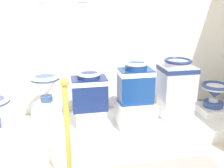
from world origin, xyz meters
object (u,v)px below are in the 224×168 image
antique_toilet_slender_white (46,86)px  plinth_block_leftmost (212,110)px  plinth_block_squat_floral (135,113)px  antique_toilet_leftmost (215,92)px  stanchion_post_near_left (69,161)px  antique_toilet_squat_floral (136,82)px  antique_toilet_pale_glazed (177,78)px  plinth_block_slender_white (48,116)px  antique_toilet_rightmost (89,90)px  plinth_block_rightmost (90,116)px  plinth_block_pale_glazed (174,107)px

antique_toilet_slender_white → plinth_block_leftmost: antique_toilet_slender_white is taller
plinth_block_squat_floral → antique_toilet_leftmost: 1.04m
antique_toilet_slender_white → antique_toilet_leftmost: (1.98, -0.02, -0.20)m
plinth_block_squat_floral → stanchion_post_near_left: (-0.76, -0.87, 0.06)m
antique_toilet_squat_floral → antique_toilet_pale_glazed: 0.54m
plinth_block_squat_floral → antique_toilet_leftmost: size_ratio=1.22×
plinth_block_slender_white → antique_toilet_rightmost: (0.46, -0.02, 0.28)m
plinth_block_slender_white → antique_toilet_leftmost: antique_toilet_leftmost is taller
plinth_block_rightmost → antique_toilet_rightmost: (0.00, 0.00, 0.31)m
plinth_block_pale_glazed → stanchion_post_near_left: bearing=-142.9°
antique_toilet_rightmost → plinth_block_leftmost: (1.52, -0.00, -0.36)m
antique_toilet_rightmost → plinth_block_leftmost: size_ratio=1.22×
antique_toilet_slender_white → plinth_block_pale_glazed: antique_toilet_slender_white is taller
plinth_block_rightmost → antique_toilet_rightmost: bearing=0.0°
plinth_block_squat_floral → antique_toilet_leftmost: antique_toilet_leftmost is taller
plinth_block_pale_glazed → antique_toilet_pale_glazed: antique_toilet_pale_glazed is taller
antique_toilet_squat_floral → antique_toilet_pale_glazed: antique_toilet_squat_floral is taller
plinth_block_rightmost → plinth_block_pale_glazed: plinth_block_pale_glazed is taller
plinth_block_slender_white → antique_toilet_rightmost: antique_toilet_rightmost is taller
plinth_block_pale_glazed → antique_toilet_leftmost: (0.50, -0.02, 0.16)m
plinth_block_slender_white → plinth_block_rightmost: size_ratio=0.96×
plinth_block_slender_white → antique_toilet_leftmost: (1.98, -0.02, 0.15)m
antique_toilet_rightmost → plinth_block_pale_glazed: size_ratio=1.23×
antique_toilet_slender_white → antique_toilet_pale_glazed: (1.47, -0.01, 0.00)m
antique_toilet_rightmost → antique_toilet_pale_glazed: (1.02, 0.01, 0.07)m
antique_toilet_pale_glazed → plinth_block_leftmost: antique_toilet_pale_glazed is taller
plinth_block_leftmost → antique_toilet_squat_floral: bearing=-175.2°
antique_toilet_slender_white → plinth_block_rightmost: bearing=-2.6°
antique_toilet_leftmost → antique_toilet_slender_white: bearing=179.3°
plinth_block_slender_white → stanchion_post_near_left: size_ratio=0.32×
plinth_block_pale_glazed → antique_toilet_pale_glazed: bearing=-135.0°
plinth_block_slender_white → antique_toilet_slender_white: size_ratio=0.87×
antique_toilet_rightmost → stanchion_post_near_left: stanchion_post_near_left is taller
antique_toilet_squat_floral → plinth_block_squat_floral: bearing=0.0°
plinth_block_squat_floral → antique_toilet_pale_glazed: antique_toilet_pale_glazed is taller
plinth_block_slender_white → plinth_block_rightmost: (0.46, -0.02, -0.03)m
plinth_block_slender_white → antique_toilet_squat_floral: bearing=-6.6°
plinth_block_rightmost → stanchion_post_near_left: bearing=-105.4°
plinth_block_rightmost → stanchion_post_near_left: 1.00m
plinth_block_pale_glazed → antique_toilet_pale_glazed: 0.36m
plinth_block_rightmost → antique_toilet_leftmost: (1.52, -0.00, 0.18)m
plinth_block_rightmost → stanchion_post_near_left: (-0.26, -0.96, 0.09)m
antique_toilet_slender_white → plinth_block_leftmost: size_ratio=1.01×
antique_toilet_pale_glazed → stanchion_post_near_left: size_ratio=0.48×
antique_toilet_rightmost → antique_toilet_squat_floral: size_ratio=0.93×
plinth_block_leftmost → antique_toilet_leftmost: bearing=45.0°
antique_toilet_leftmost → plinth_block_leftmost: bearing=-135.0°
plinth_block_pale_glazed → antique_toilet_pale_glazed: (-0.00, -0.00, 0.36)m
antique_toilet_squat_floral → plinth_block_pale_glazed: size_ratio=1.32×
stanchion_post_near_left → plinth_block_leftmost: bearing=28.1°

